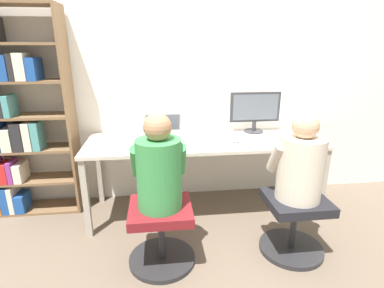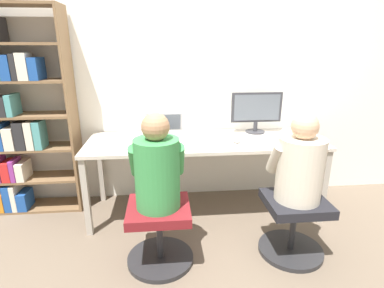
{
  "view_description": "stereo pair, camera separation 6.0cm",
  "coord_description": "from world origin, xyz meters",
  "px_view_note": "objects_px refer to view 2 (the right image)",
  "views": [
    {
      "loc": [
        -0.43,
        -2.28,
        1.56
      ],
      "look_at": [
        -0.14,
        0.17,
        0.76
      ],
      "focal_mm": 28.0,
      "sensor_mm": 36.0,
      "label": 1
    },
    {
      "loc": [
        -0.37,
        -2.29,
        1.56
      ],
      "look_at": [
        -0.14,
        0.17,
        0.76
      ],
      "focal_mm": 28.0,
      "sensor_mm": 36.0,
      "label": 2
    }
  ],
  "objects_px": {
    "laptop": "(164,131)",
    "person_at_laptop": "(157,168)",
    "office_chair_left": "(293,223)",
    "bookshelf": "(16,116)",
    "desktop_monitor": "(256,111)",
    "person_at_monitor": "(300,164)",
    "keyboard": "(266,140)",
    "office_chair_right": "(159,231)"
  },
  "relations": [
    {
      "from": "laptop",
      "to": "bookshelf",
      "type": "bearing_deg",
      "value": 178.92
    },
    {
      "from": "keyboard",
      "to": "person_at_monitor",
      "type": "bearing_deg",
      "value": -86.15
    },
    {
      "from": "laptop",
      "to": "person_at_laptop",
      "type": "relative_size",
      "value": 0.54
    },
    {
      "from": "person_at_monitor",
      "to": "person_at_laptop",
      "type": "height_order",
      "value": "person_at_laptop"
    },
    {
      "from": "laptop",
      "to": "keyboard",
      "type": "distance_m",
      "value": 0.97
    },
    {
      "from": "person_at_monitor",
      "to": "person_at_laptop",
      "type": "xyz_separation_m",
      "value": [
        -1.03,
        -0.01,
        0.02
      ]
    },
    {
      "from": "person_at_monitor",
      "to": "person_at_laptop",
      "type": "relative_size",
      "value": 0.97
    },
    {
      "from": "office_chair_left",
      "to": "person_at_laptop",
      "type": "bearing_deg",
      "value": -179.97
    },
    {
      "from": "office_chair_left",
      "to": "person_at_laptop",
      "type": "relative_size",
      "value": 0.74
    },
    {
      "from": "bookshelf",
      "to": "office_chair_left",
      "type": "bearing_deg",
      "value": -21.25
    },
    {
      "from": "keyboard",
      "to": "person_at_laptop",
      "type": "height_order",
      "value": "person_at_laptop"
    },
    {
      "from": "person_at_laptop",
      "to": "person_at_monitor",
      "type": "bearing_deg",
      "value": 0.3
    },
    {
      "from": "office_chair_right",
      "to": "person_at_monitor",
      "type": "height_order",
      "value": "person_at_monitor"
    },
    {
      "from": "person_at_monitor",
      "to": "bookshelf",
      "type": "xyz_separation_m",
      "value": [
        -2.33,
        0.9,
        0.21
      ]
    },
    {
      "from": "office_chair_left",
      "to": "office_chair_right",
      "type": "bearing_deg",
      "value": -179.69
    },
    {
      "from": "desktop_monitor",
      "to": "laptop",
      "type": "height_order",
      "value": "desktop_monitor"
    },
    {
      "from": "keyboard",
      "to": "person_at_laptop",
      "type": "distance_m",
      "value": 1.17
    },
    {
      "from": "laptop",
      "to": "person_at_monitor",
      "type": "bearing_deg",
      "value": -41.9
    },
    {
      "from": "keyboard",
      "to": "person_at_monitor",
      "type": "height_order",
      "value": "person_at_monitor"
    },
    {
      "from": "person_at_monitor",
      "to": "person_at_laptop",
      "type": "distance_m",
      "value": 1.03
    },
    {
      "from": "person_at_monitor",
      "to": "bookshelf",
      "type": "bearing_deg",
      "value": 158.86
    },
    {
      "from": "laptop",
      "to": "office_chair_left",
      "type": "xyz_separation_m",
      "value": [
        0.98,
        -0.88,
        -0.52
      ]
    },
    {
      "from": "person_at_monitor",
      "to": "bookshelf",
      "type": "distance_m",
      "value": 2.51
    },
    {
      "from": "keyboard",
      "to": "office_chair_left",
      "type": "bearing_deg",
      "value": -86.18
    },
    {
      "from": "person_at_laptop",
      "to": "bookshelf",
      "type": "bearing_deg",
      "value": 145.02
    },
    {
      "from": "office_chair_left",
      "to": "bookshelf",
      "type": "distance_m",
      "value": 2.59
    },
    {
      "from": "keyboard",
      "to": "office_chair_left",
      "type": "height_order",
      "value": "keyboard"
    },
    {
      "from": "desktop_monitor",
      "to": "person_at_monitor",
      "type": "bearing_deg",
      "value": -86.33
    },
    {
      "from": "office_chair_right",
      "to": "bookshelf",
      "type": "height_order",
      "value": "bookshelf"
    },
    {
      "from": "office_chair_right",
      "to": "office_chair_left",
      "type": "bearing_deg",
      "value": 0.31
    },
    {
      "from": "desktop_monitor",
      "to": "office_chair_left",
      "type": "xyz_separation_m",
      "value": [
        0.06,
        -0.92,
        -0.69
      ]
    },
    {
      "from": "laptop",
      "to": "person_at_monitor",
      "type": "xyz_separation_m",
      "value": [
        0.98,
        -0.88,
        -0.03
      ]
    },
    {
      "from": "person_at_laptop",
      "to": "bookshelf",
      "type": "height_order",
      "value": "bookshelf"
    },
    {
      "from": "laptop",
      "to": "office_chair_left",
      "type": "relative_size",
      "value": 0.73
    },
    {
      "from": "desktop_monitor",
      "to": "person_at_laptop",
      "type": "distance_m",
      "value": 1.35
    },
    {
      "from": "office_chair_left",
      "to": "bookshelf",
      "type": "bearing_deg",
      "value": 158.75
    },
    {
      "from": "person_at_laptop",
      "to": "office_chair_right",
      "type": "bearing_deg",
      "value": -90.0
    },
    {
      "from": "keyboard",
      "to": "office_chair_right",
      "type": "distance_m",
      "value": 1.27
    },
    {
      "from": "laptop",
      "to": "office_chair_right",
      "type": "bearing_deg",
      "value": -93.79
    },
    {
      "from": "laptop",
      "to": "bookshelf",
      "type": "relative_size",
      "value": 0.19
    },
    {
      "from": "desktop_monitor",
      "to": "person_at_monitor",
      "type": "distance_m",
      "value": 0.94
    },
    {
      "from": "keyboard",
      "to": "office_chair_left",
      "type": "xyz_separation_m",
      "value": [
        0.04,
        -0.63,
        -0.49
      ]
    }
  ]
}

